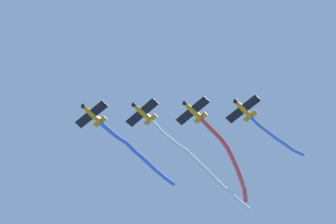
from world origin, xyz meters
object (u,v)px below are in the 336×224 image
(airplane_right_wing, at_px, (193,111))
(airplane_slot, at_px, (243,109))
(airplane_left_wing, at_px, (142,112))
(airplane_lead, at_px, (92,114))

(airplane_right_wing, distance_m, airplane_slot, 9.70)
(airplane_left_wing, xyz_separation_m, airplane_right_wing, (-7.18, -6.51, 0.25))
(airplane_lead, height_order, airplane_left_wing, airplane_left_wing)
(airplane_left_wing, bearing_deg, airplane_slot, 132.48)
(airplane_left_wing, distance_m, airplane_right_wing, 9.70)
(airplane_left_wing, relative_size, airplane_right_wing, 1.00)
(airplane_lead, bearing_deg, airplane_right_wing, 129.28)
(airplane_slot, bearing_deg, airplane_lead, -47.78)
(airplane_left_wing, height_order, airplane_slot, airplane_slot)
(airplane_lead, bearing_deg, airplane_slot, 129.27)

